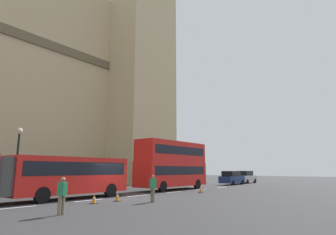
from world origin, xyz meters
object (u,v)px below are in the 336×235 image
at_px(sedan_trailing, 246,177).
at_px(pedestrian_by_kerb, 153,187).
at_px(traffic_cone_east, 201,190).
at_px(street_lamp, 17,156).
at_px(traffic_cone_middle, 117,197).
at_px(sedan_lead, 232,178).
at_px(traffic_cone_west, 94,199).
at_px(double_decker_bus, 172,163).
at_px(pedestrian_near_cones, 62,194).

height_order(sedan_trailing, pedestrian_by_kerb, sedan_trailing).
relative_size(sedan_trailing, traffic_cone_east, 7.59).
height_order(street_lamp, pedestrian_by_kerb, street_lamp).
distance_m(traffic_cone_middle, pedestrian_by_kerb, 2.48).
distance_m(sedan_lead, traffic_cone_west, 25.51).
bearing_deg(double_decker_bus, traffic_cone_west, -163.19).
relative_size(sedan_lead, pedestrian_by_kerb, 2.60).
relative_size(traffic_cone_middle, street_lamp, 0.11).
height_order(sedan_trailing, traffic_cone_west, sedan_trailing).
bearing_deg(street_lamp, pedestrian_by_kerb, -68.18).
bearing_deg(sedan_trailing, double_decker_bus, -179.13).
relative_size(sedan_trailing, pedestrian_near_cones, 2.60).
xyz_separation_m(traffic_cone_west, pedestrian_by_kerb, (2.86, -2.21, 0.63)).
relative_size(sedan_trailing, pedestrian_by_kerb, 2.60).
distance_m(traffic_cone_west, traffic_cone_middle, 1.78).
bearing_deg(pedestrian_by_kerb, sedan_lead, 14.39).
relative_size(sedan_trailing, traffic_cone_middle, 7.59).
relative_size(pedestrian_near_cones, pedestrian_by_kerb, 1.00).
bearing_deg(traffic_cone_west, street_lamp, 99.14).
bearing_deg(traffic_cone_middle, pedestrian_by_kerb, -63.27).
distance_m(traffic_cone_west, pedestrian_by_kerb, 3.67).
distance_m(double_decker_bus, traffic_cone_west, 13.12).
height_order(sedan_trailing, street_lamp, street_lamp).
bearing_deg(street_lamp, pedestrian_near_cones, -101.92).
bearing_deg(double_decker_bus, pedestrian_by_kerb, -147.93).
bearing_deg(pedestrian_near_cones, sedan_trailing, 10.67).
distance_m(double_decker_bus, sedan_lead, 13.04).
xyz_separation_m(street_lamp, pedestrian_near_cones, (-2.26, -10.70, -2.14)).
bearing_deg(street_lamp, double_decker_bus, -18.24).
bearing_deg(pedestrian_near_cones, pedestrian_by_kerb, 2.26).
bearing_deg(traffic_cone_middle, pedestrian_near_cones, -155.97).
bearing_deg(sedan_lead, pedestrian_by_kerb, -165.61).
height_order(sedan_lead, street_lamp, street_lamp).
bearing_deg(double_decker_bus, street_lamp, 161.76).
xyz_separation_m(traffic_cone_west, traffic_cone_middle, (1.78, -0.08, 0.00)).
xyz_separation_m(sedan_trailing, traffic_cone_middle, (-29.01, -4.08, -0.63)).
bearing_deg(pedestrian_near_cones, double_decker_bus, 21.26).
xyz_separation_m(double_decker_bus, traffic_cone_middle, (-10.56, -3.80, -2.43)).
height_order(pedestrian_near_cones, pedestrian_by_kerb, same).
bearing_deg(traffic_cone_middle, sedan_lead, 8.74).
bearing_deg(traffic_cone_west, traffic_cone_east, -2.98).
distance_m(street_lamp, pedestrian_near_cones, 11.14).
bearing_deg(street_lamp, sedan_lead, -10.03).
relative_size(traffic_cone_middle, traffic_cone_east, 1.00).
bearing_deg(traffic_cone_west, sedan_lead, 7.96).
bearing_deg(pedestrian_by_kerb, traffic_cone_middle, 116.73).
distance_m(sedan_trailing, pedestrian_near_cones, 34.98).
distance_m(double_decker_bus, street_lamp, 14.39).
bearing_deg(pedestrian_near_cones, street_lamp, 78.08).
relative_size(traffic_cone_middle, pedestrian_by_kerb, 0.34).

